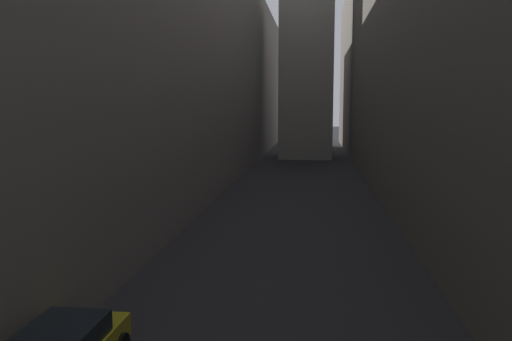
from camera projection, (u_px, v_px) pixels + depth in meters
ground_plane at (299, 189)px, 39.97m from camera, size 264.00×264.00×0.00m
building_block_left at (157, 60)px, 42.04m from camera, size 12.42×108.00×20.07m
building_block_right at (451, 38)px, 39.26m from camera, size 11.72×108.00×23.02m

